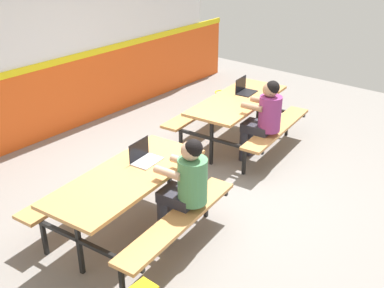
# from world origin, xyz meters

# --- Properties ---
(ground_plane) EXTENTS (10.00, 10.00, 0.02)m
(ground_plane) POSITION_xyz_m (0.00, 0.00, -0.01)
(ground_plane) COLOR gray
(accent_backdrop) EXTENTS (8.00, 0.14, 2.60)m
(accent_backdrop) POSITION_xyz_m (0.00, 2.68, 1.25)
(accent_backdrop) COLOR #E55119
(accent_backdrop) RESTS_ON ground
(picnic_table_left) EXTENTS (1.89, 1.74, 0.74)m
(picnic_table_left) POSITION_xyz_m (-1.27, -0.14, 0.57)
(picnic_table_left) COLOR tan
(picnic_table_left) RESTS_ON ground
(picnic_table_right) EXTENTS (1.89, 1.74, 0.74)m
(picnic_table_right) POSITION_xyz_m (1.27, 0.24, 0.57)
(picnic_table_right) COLOR tan
(picnic_table_right) RESTS_ON ground
(student_nearer) EXTENTS (0.39, 0.54, 1.21)m
(student_nearer) POSITION_xyz_m (-0.96, -0.67, 0.71)
(student_nearer) COLOR #2D2D38
(student_nearer) RESTS_ON ground
(student_further) EXTENTS (0.39, 0.54, 1.21)m
(student_further) POSITION_xyz_m (1.05, -0.34, 0.71)
(student_further) COLOR #2D2D38
(student_further) RESTS_ON ground
(laptop_silver) EXTENTS (0.34, 0.26, 0.22)m
(laptop_silver) POSITION_xyz_m (-0.95, -0.07, 0.79)
(laptop_silver) COLOR silver
(laptop_silver) RESTS_ON picnic_table_left
(laptop_dark) EXTENTS (0.34, 0.26, 0.22)m
(laptop_dark) POSITION_xyz_m (1.55, 0.31, 0.79)
(laptop_dark) COLOR black
(laptop_dark) RESTS_ON picnic_table_right
(tote_bag_bright) EXTENTS (0.34, 0.21, 0.43)m
(tote_bag_bright) POSITION_xyz_m (2.06, 1.11, 0.19)
(tote_bag_bright) COLOR yellow
(tote_bag_bright) RESTS_ON ground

